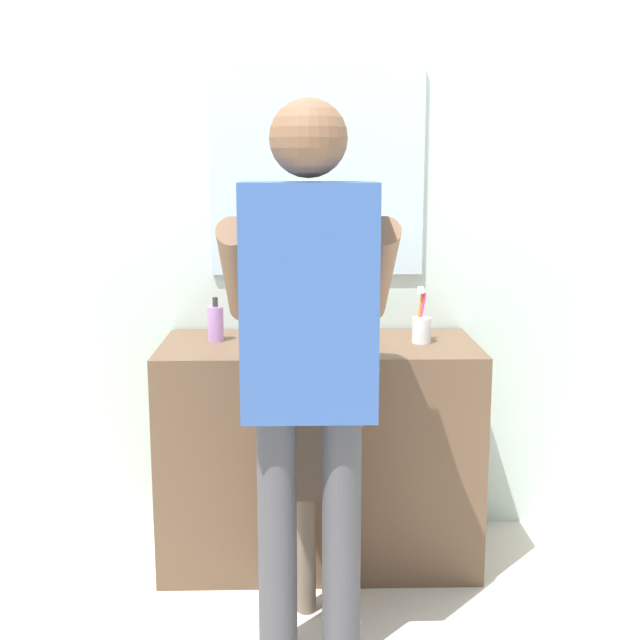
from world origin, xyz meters
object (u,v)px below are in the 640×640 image
object	(u,v)px
toothbrush_cup	(421,328)
soap_bottle	(216,323)
child_toddler	(322,457)
adult_parent	(309,336)

from	to	relation	value
toothbrush_cup	soap_bottle	world-z (taller)	toothbrush_cup
child_toddler	toothbrush_cup	bearing A→B (deg)	46.57
toothbrush_cup	child_toddler	distance (m)	0.65
child_toddler	adult_parent	bearing A→B (deg)	-100.27
toothbrush_cup	child_toddler	size ratio (longest dim) A/B	0.23
toothbrush_cup	soap_bottle	xyz separation A→B (m)	(-0.76, 0.05, 0.01)
toothbrush_cup	child_toddler	xyz separation A→B (m)	(-0.38, -0.40, -0.35)
child_toddler	soap_bottle	bearing A→B (deg)	130.21
soap_bottle	child_toddler	size ratio (longest dim) A/B	0.18
adult_parent	child_toddler	bearing A→B (deg)	79.73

